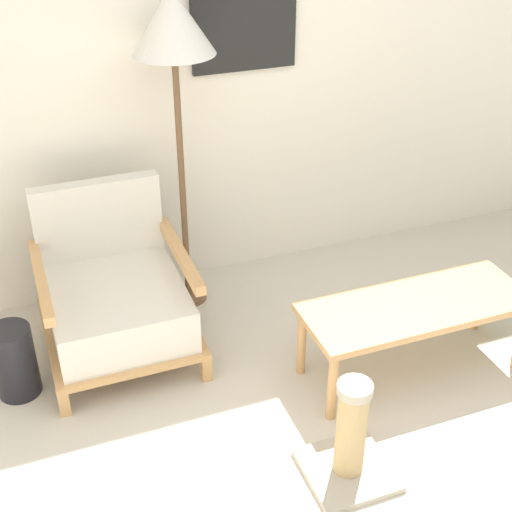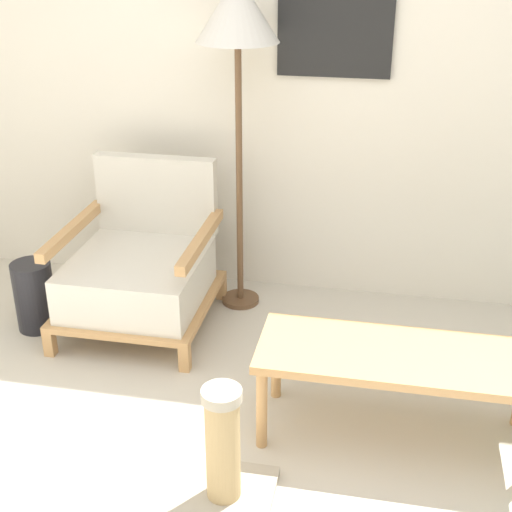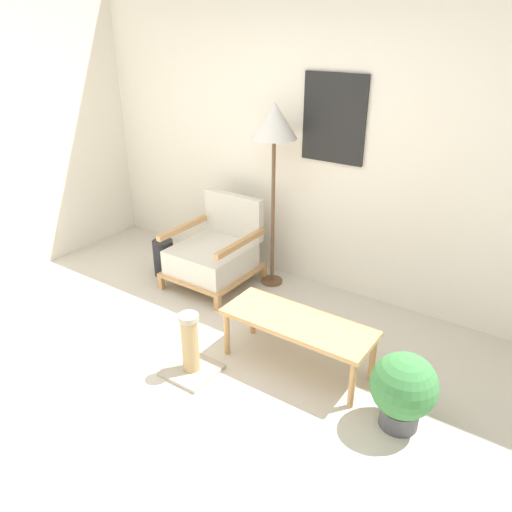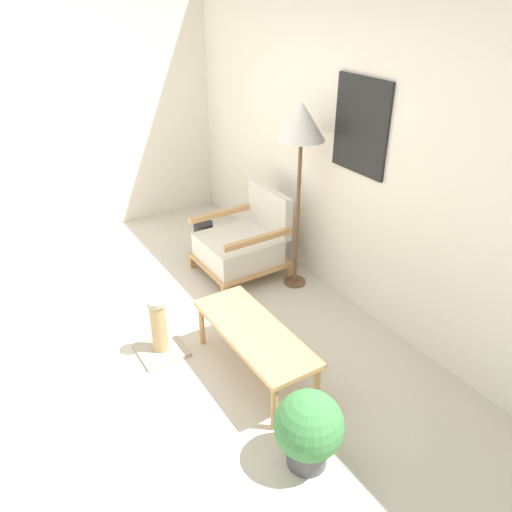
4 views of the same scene
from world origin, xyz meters
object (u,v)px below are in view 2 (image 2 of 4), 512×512
(floor_lamp, at_px, (238,21))
(scratching_post, at_px, (223,462))
(coffee_table, at_px, (398,363))
(armchair, at_px, (141,267))
(vase, at_px, (35,296))

(floor_lamp, relative_size, scratching_post, 3.50)
(floor_lamp, xyz_separation_m, coffee_table, (0.84, -0.97, -1.13))
(armchair, relative_size, floor_lamp, 0.47)
(armchair, bearing_deg, coffee_table, -27.58)
(vase, bearing_deg, scratching_post, -39.17)
(vase, height_order, scratching_post, scratching_post)
(floor_lamp, distance_m, scratching_post, 1.97)
(armchair, xyz_separation_m, vase, (-0.51, -0.16, -0.13))
(floor_lamp, bearing_deg, scratching_post, -79.96)
(armchair, height_order, vase, armchair)
(coffee_table, xyz_separation_m, vase, (-1.80, 0.51, -0.16))
(scratching_post, bearing_deg, floor_lamp, 100.04)
(coffee_table, distance_m, vase, 1.88)
(floor_lamp, relative_size, vase, 4.66)
(floor_lamp, height_order, scratching_post, floor_lamp)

